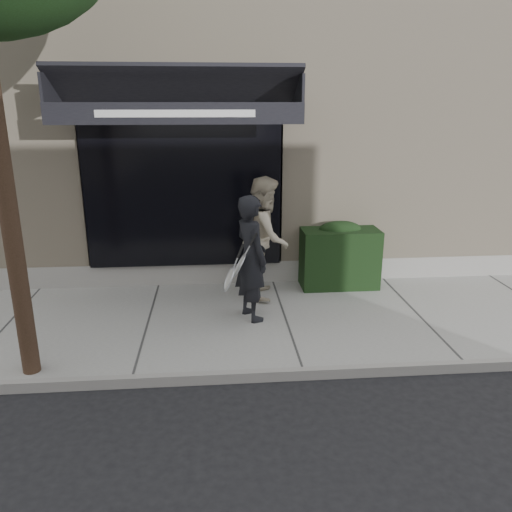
{
  "coord_description": "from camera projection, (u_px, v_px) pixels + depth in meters",
  "views": [
    {
      "loc": [
        -1.01,
        -6.74,
        3.15
      ],
      "look_at": [
        -0.38,
        0.6,
        0.88
      ],
      "focal_mm": 35.0,
      "sensor_mm": 36.0,
      "label": 1
    }
  ],
  "objects": [
    {
      "name": "ground",
      "position": [
        285.0,
        324.0,
        7.43
      ],
      "size": [
        80.0,
        80.0,
        0.0
      ],
      "primitive_type": "plane",
      "color": "black",
      "rests_on": "ground"
    },
    {
      "name": "sidewalk",
      "position": [
        285.0,
        320.0,
        7.41
      ],
      "size": [
        20.0,
        3.0,
        0.12
      ],
      "primitive_type": "cube",
      "color": "gray",
      "rests_on": "ground"
    },
    {
      "name": "curb",
      "position": [
        303.0,
        373.0,
        5.93
      ],
      "size": [
        20.0,
        0.1,
        0.14
      ],
      "primitive_type": "cube",
      "color": "gray",
      "rests_on": "ground"
    },
    {
      "name": "building_facade",
      "position": [
        256.0,
        122.0,
        11.34
      ],
      "size": [
        14.3,
        8.04,
        5.64
      ],
      "color": "beige",
      "rests_on": "ground"
    },
    {
      "name": "hedge",
      "position": [
        339.0,
        255.0,
        8.52
      ],
      "size": [
        1.3,
        0.7,
        1.14
      ],
      "color": "black",
      "rests_on": "sidewalk"
    },
    {
      "name": "pedestrian_front",
      "position": [
        251.0,
        258.0,
        7.1
      ],
      "size": [
        0.76,
        0.96,
        1.82
      ],
      "color": "black",
      "rests_on": "sidewalk"
    },
    {
      "name": "pedestrian_back",
      "position": [
        266.0,
        237.0,
        7.97
      ],
      "size": [
        0.88,
        1.05,
        1.95
      ],
      "color": "#C3B69C",
      "rests_on": "sidewalk"
    }
  ]
}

